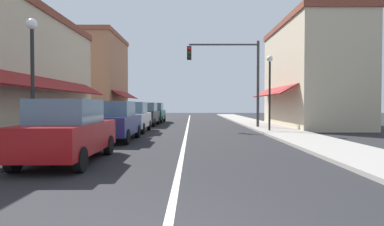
% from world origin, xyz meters
% --- Properties ---
extents(ground_plane, '(80.00, 80.00, 0.00)m').
position_xyz_m(ground_plane, '(0.00, 18.00, 0.00)').
color(ground_plane, black).
extents(sidewalk_left, '(2.60, 56.00, 0.12)m').
position_xyz_m(sidewalk_left, '(-5.50, 18.00, 0.06)').
color(sidewalk_left, gray).
rests_on(sidewalk_left, ground).
extents(sidewalk_right, '(2.60, 56.00, 0.12)m').
position_xyz_m(sidewalk_right, '(5.50, 18.00, 0.06)').
color(sidewalk_right, gray).
rests_on(sidewalk_right, ground).
extents(lane_center_stripe, '(0.14, 52.00, 0.01)m').
position_xyz_m(lane_center_stripe, '(0.00, 18.00, 0.00)').
color(lane_center_stripe, silver).
rests_on(lane_center_stripe, ground).
extents(storefront_right_block, '(5.76, 10.20, 7.62)m').
position_xyz_m(storefront_right_block, '(9.02, 20.00, 3.81)').
color(storefront_right_block, '#BCAD8E').
rests_on(storefront_right_block, ground).
extents(storefront_far_left, '(6.54, 8.20, 8.44)m').
position_xyz_m(storefront_far_left, '(-9.41, 28.00, 4.22)').
color(storefront_far_left, '#9E6B4C').
rests_on(storefront_far_left, ground).
extents(parked_car_nearest_left, '(1.82, 4.12, 1.77)m').
position_xyz_m(parked_car_nearest_left, '(-3.16, 5.52, 0.88)').
color(parked_car_nearest_left, maroon).
rests_on(parked_car_nearest_left, ground).
extents(parked_car_second_left, '(1.80, 4.11, 1.77)m').
position_xyz_m(parked_car_second_left, '(-3.13, 10.80, 0.88)').
color(parked_car_second_left, navy).
rests_on(parked_car_second_left, ground).
extents(parked_car_third_left, '(1.80, 4.11, 1.77)m').
position_xyz_m(parked_car_third_left, '(-3.19, 15.33, 0.88)').
color(parked_car_third_left, silver).
rests_on(parked_car_third_left, ground).
extents(parked_car_far_left, '(1.84, 4.13, 1.77)m').
position_xyz_m(parked_car_far_left, '(-3.22, 21.02, 0.88)').
color(parked_car_far_left, black).
rests_on(parked_car_far_left, ground).
extents(parked_car_distant_left, '(1.80, 4.11, 1.77)m').
position_xyz_m(parked_car_distant_left, '(-3.10, 25.27, 0.88)').
color(parked_car_distant_left, '#0F4C33').
rests_on(parked_car_distant_left, ground).
extents(traffic_signal_mast_arm, '(4.90, 0.50, 5.92)m').
position_xyz_m(traffic_signal_mast_arm, '(3.16, 18.15, 4.02)').
color(traffic_signal_mast_arm, '#333333').
rests_on(traffic_signal_mast_arm, ground).
extents(street_lamp_left_near, '(0.36, 0.36, 4.46)m').
position_xyz_m(street_lamp_left_near, '(-4.96, 7.18, 3.03)').
color(street_lamp_left_near, black).
rests_on(street_lamp_left_near, ground).
extents(street_lamp_right_mid, '(0.36, 0.36, 4.48)m').
position_xyz_m(street_lamp_right_mid, '(4.85, 15.16, 3.04)').
color(street_lamp_right_mid, black).
rests_on(street_lamp_right_mid, ground).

